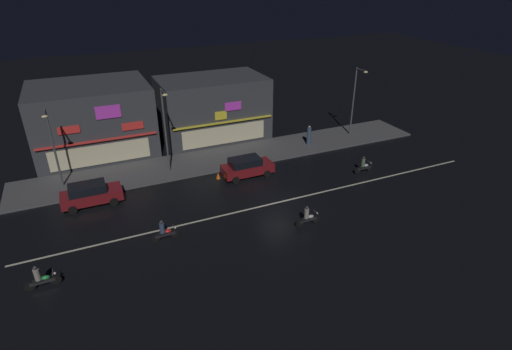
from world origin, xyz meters
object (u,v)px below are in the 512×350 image
at_px(motorcycle_lead, 308,217).
at_px(motorcycle_following, 364,166).
at_px(streetlamp_east, 355,96).
at_px(pedestrian_on_sidewalk, 309,136).
at_px(traffic_cone, 218,176).
at_px(streetlamp_mid, 165,125).
at_px(parked_car_near_kerb, 247,167).
at_px(motorcycle_trailing_far, 164,232).
at_px(streetlamp_west, 52,142).
at_px(motorcycle_opposite_lane, 40,279).
at_px(parked_car_trailing, 91,194).

height_order(motorcycle_lead, motorcycle_following, same).
height_order(streetlamp_east, motorcycle_lead, streetlamp_east).
bearing_deg(pedestrian_on_sidewalk, traffic_cone, -122.88).
distance_m(streetlamp_mid, parked_car_near_kerb, 7.51).
distance_m(motorcycle_lead, motorcycle_trailing_far, 9.58).
bearing_deg(motorcycle_following, pedestrian_on_sidewalk, 99.45).
distance_m(streetlamp_mid, traffic_cone, 5.97).
height_order(streetlamp_west, motorcycle_lead, streetlamp_west).
distance_m(parked_car_near_kerb, traffic_cone, 2.52).
relative_size(motorcycle_following, motorcycle_trailing_far, 1.00).
height_order(parked_car_near_kerb, motorcycle_opposite_lane, parked_car_near_kerb).
bearing_deg(streetlamp_mid, pedestrian_on_sidewalk, 1.88).
bearing_deg(motorcycle_following, streetlamp_mid, 156.06).
height_order(streetlamp_west, parked_car_trailing, streetlamp_west).
bearing_deg(motorcycle_trailing_far, motorcycle_opposite_lane, 5.55).
distance_m(streetlamp_west, motorcycle_trailing_far, 12.27).
height_order(streetlamp_east, motorcycle_opposite_lane, streetlamp_east).
bearing_deg(motorcycle_opposite_lane, traffic_cone, -141.98).
xyz_separation_m(motorcycle_lead, motorcycle_following, (8.54, 5.03, 0.00)).
bearing_deg(motorcycle_opposite_lane, motorcycle_lead, -176.77).
bearing_deg(motorcycle_lead, motorcycle_trailing_far, -12.34).
bearing_deg(traffic_cone, parked_car_trailing, -179.57).
relative_size(motorcycle_lead, motorcycle_trailing_far, 1.00).
height_order(streetlamp_mid, motorcycle_lead, streetlamp_mid).
distance_m(streetlamp_west, parked_car_trailing, 5.09).
height_order(motorcycle_opposite_lane, traffic_cone, motorcycle_opposite_lane).
bearing_deg(parked_car_near_kerb, motorcycle_following, -20.23).
bearing_deg(parked_car_near_kerb, traffic_cone, 166.96).
xyz_separation_m(streetlamp_east, pedestrian_on_sidewalk, (-5.45, -0.45, -3.23)).
distance_m(streetlamp_east, motorcycle_opposite_lane, 31.78).
xyz_separation_m(streetlamp_west, motorcycle_opposite_lane, (-1.28, -11.89, -3.34)).
relative_size(streetlamp_east, parked_car_trailing, 1.62).
height_order(streetlamp_east, parked_car_trailing, streetlamp_east).
distance_m(streetlamp_mid, motorcycle_lead, 13.99).
bearing_deg(motorcycle_opposite_lane, motorcycle_trailing_far, -161.63).
relative_size(streetlamp_mid, motorcycle_opposite_lane, 3.80).
height_order(pedestrian_on_sidewalk, motorcycle_opposite_lane, pedestrian_on_sidewalk).
xyz_separation_m(streetlamp_mid, motorcycle_opposite_lane, (-9.75, -11.06, -3.76)).
xyz_separation_m(streetlamp_east, motorcycle_lead, (-12.76, -12.60, -3.63)).
relative_size(streetlamp_west, streetlamp_mid, 0.89).
bearing_deg(streetlamp_mid, motorcycle_opposite_lane, -131.40).
relative_size(streetlamp_east, motorcycle_lead, 3.67).
bearing_deg(parked_car_near_kerb, motorcycle_opposite_lane, -153.16).
xyz_separation_m(motorcycle_following, motorcycle_opposite_lane, (-25.00, -4.40, 0.00)).
bearing_deg(traffic_cone, parked_car_near_kerb, -13.04).
height_order(parked_car_trailing, motorcycle_opposite_lane, parked_car_trailing).
distance_m(pedestrian_on_sidewalk, motorcycle_opposite_lane, 26.42).
relative_size(pedestrian_on_sidewalk, traffic_cone, 3.53).
bearing_deg(streetlamp_east, parked_car_near_kerb, -163.31).
relative_size(streetlamp_mid, traffic_cone, 13.13).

